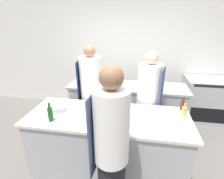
% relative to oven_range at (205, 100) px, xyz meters
% --- Properties ---
extents(ground_plane, '(16.00, 16.00, 0.00)m').
position_rel_oven_range_xyz_m(ground_plane, '(-1.88, -1.74, -0.48)').
color(ground_plane, '#605B56').
extents(wall_back, '(8.00, 0.06, 2.80)m').
position_rel_oven_range_xyz_m(wall_back, '(-1.88, 0.39, 0.92)').
color(wall_back, silver).
rests_on(wall_back, ground_plane).
extents(prep_counter, '(2.25, 0.85, 0.91)m').
position_rel_oven_range_xyz_m(prep_counter, '(-1.88, -1.74, -0.02)').
color(prep_counter, '#A8AAAF').
rests_on(prep_counter, ground_plane).
extents(pass_counter, '(2.37, 0.65, 0.91)m').
position_rel_oven_range_xyz_m(pass_counter, '(-1.71, -0.52, -0.02)').
color(pass_counter, '#A8AAAF').
rests_on(pass_counter, ground_plane).
extents(oven_range, '(0.93, 0.67, 0.96)m').
position_rel_oven_range_xyz_m(oven_range, '(0.00, 0.00, 0.00)').
color(oven_range, '#A8AAAF').
rests_on(oven_range, ground_plane).
extents(chef_at_prep_near, '(0.36, 0.35, 1.81)m').
position_rel_oven_range_xyz_m(chef_at_prep_near, '(-1.71, -2.44, 0.43)').
color(chef_at_prep_near, black).
rests_on(chef_at_prep_near, ground_plane).
extents(chef_at_stove, '(0.44, 0.43, 1.71)m').
position_rel_oven_range_xyz_m(chef_at_stove, '(-1.31, -1.10, 0.37)').
color(chef_at_stove, black).
rests_on(chef_at_stove, ground_plane).
extents(chef_at_pass_far, '(0.42, 0.40, 1.77)m').
position_rel_oven_range_xyz_m(chef_at_pass_far, '(-2.30, -1.08, 0.40)').
color(chef_at_pass_far, black).
rests_on(chef_at_pass_far, ground_plane).
extents(bottle_olive_oil, '(0.06, 0.06, 0.26)m').
position_rel_oven_range_xyz_m(bottle_olive_oil, '(-2.05, -1.78, 0.53)').
color(bottle_olive_oil, silver).
rests_on(bottle_olive_oil, prep_counter).
extents(bottle_vinegar, '(0.07, 0.07, 0.26)m').
position_rel_oven_range_xyz_m(bottle_vinegar, '(-2.59, -2.00, 0.54)').
color(bottle_vinegar, '#19471E').
rests_on(bottle_vinegar, prep_counter).
extents(bottle_wine, '(0.07, 0.07, 0.19)m').
position_rel_oven_range_xyz_m(bottle_wine, '(-0.85, -1.58, 0.51)').
color(bottle_wine, '#B2A84C').
rests_on(bottle_wine, prep_counter).
extents(bottle_cooking_oil, '(0.06, 0.06, 0.24)m').
position_rel_oven_range_xyz_m(bottle_cooking_oil, '(-1.62, -1.93, 0.52)').
color(bottle_cooking_oil, black).
rests_on(bottle_cooking_oil, prep_counter).
extents(bottle_sauce, '(0.06, 0.06, 0.20)m').
position_rel_oven_range_xyz_m(bottle_sauce, '(-0.83, -1.40, 0.51)').
color(bottle_sauce, '#5B2319').
rests_on(bottle_sauce, prep_counter).
extents(bottle_water, '(0.07, 0.07, 0.19)m').
position_rel_oven_range_xyz_m(bottle_water, '(-1.90, -1.77, 0.51)').
color(bottle_water, '#2D5175').
rests_on(bottle_water, prep_counter).
extents(bowl_mixing_large, '(0.26, 0.26, 0.08)m').
position_rel_oven_range_xyz_m(bowl_mixing_large, '(-2.63, -1.73, 0.47)').
color(bowl_mixing_large, '#B7BABC').
rests_on(bowl_mixing_large, prep_counter).
extents(bowl_prep_small, '(0.22, 0.22, 0.07)m').
position_rel_oven_range_xyz_m(bowl_prep_small, '(-1.77, -1.99, 0.47)').
color(bowl_prep_small, navy).
rests_on(bowl_prep_small, prep_counter).
extents(cup, '(0.09, 0.09, 0.10)m').
position_rel_oven_range_xyz_m(cup, '(-2.01, -1.88, 0.48)').
color(cup, white).
rests_on(cup, prep_counter).
extents(cutting_board, '(0.31, 0.24, 0.01)m').
position_rel_oven_range_xyz_m(cutting_board, '(-1.88, -1.52, 0.44)').
color(cutting_board, white).
rests_on(cutting_board, prep_counter).
extents(stockpot, '(0.24, 0.24, 0.19)m').
position_rel_oven_range_xyz_m(stockpot, '(-2.32, -0.44, 0.53)').
color(stockpot, '#A8AAAF').
rests_on(stockpot, pass_counter).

